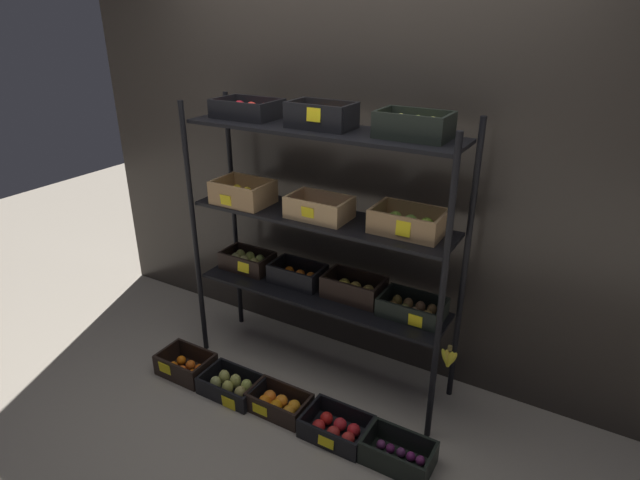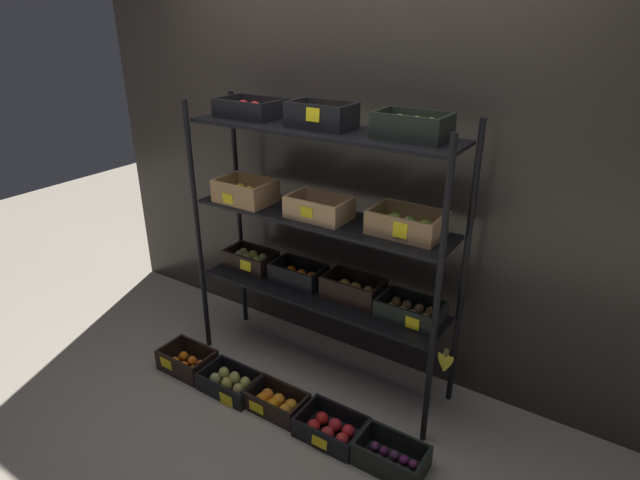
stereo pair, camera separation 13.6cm
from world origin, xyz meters
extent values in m
plane|color=gray|center=(0.00, 0.00, 0.00)|extent=(10.00, 10.00, 0.00)
cube|color=#2D2823|center=(0.00, 0.39, 1.37)|extent=(3.97, 0.12, 2.75)
cylinder|color=black|center=(-0.78, -0.19, 0.82)|extent=(0.03, 0.03, 1.65)
cylinder|color=black|center=(0.78, -0.19, 0.82)|extent=(0.03, 0.03, 1.65)
cylinder|color=black|center=(-0.78, 0.19, 0.82)|extent=(0.03, 0.03, 1.65)
cylinder|color=black|center=(0.78, 0.19, 0.82)|extent=(0.03, 0.03, 1.65)
cube|color=black|center=(0.00, 0.00, 0.55)|extent=(1.54, 0.35, 0.02)
cube|color=black|center=(0.00, 0.00, 1.04)|extent=(1.54, 0.35, 0.02)
cube|color=black|center=(0.00, 0.00, 1.53)|extent=(1.54, 0.35, 0.02)
cube|color=black|center=(-0.57, 0.04, 0.57)|extent=(0.33, 0.20, 0.01)
cube|color=black|center=(-0.57, -0.05, 0.62)|extent=(0.33, 0.02, 0.10)
cube|color=black|center=(-0.57, 0.13, 0.62)|extent=(0.33, 0.02, 0.10)
cube|color=black|center=(-0.72, 0.04, 0.62)|extent=(0.02, 0.17, 0.10)
cube|color=black|center=(-0.41, 0.04, 0.62)|extent=(0.02, 0.17, 0.10)
ellipsoid|color=tan|center=(-0.64, 0.01, 0.62)|extent=(0.07, 0.07, 0.09)
ellipsoid|color=tan|center=(-0.57, 0.01, 0.62)|extent=(0.07, 0.07, 0.09)
ellipsoid|color=tan|center=(-0.49, 0.01, 0.62)|extent=(0.07, 0.07, 0.09)
ellipsoid|color=#BABE57|center=(-0.65, 0.07, 0.62)|extent=(0.07, 0.07, 0.09)
ellipsoid|color=#ADBC4E|center=(-0.57, 0.07, 0.62)|extent=(0.07, 0.07, 0.09)
ellipsoid|color=#ACC057|center=(-0.49, 0.07, 0.62)|extent=(0.07, 0.07, 0.09)
cube|color=yellow|center=(-0.52, -0.06, 0.63)|extent=(0.09, 0.01, 0.07)
cube|color=black|center=(-0.19, 0.04, 0.57)|extent=(0.33, 0.20, 0.01)
cube|color=black|center=(-0.19, -0.05, 0.63)|extent=(0.33, 0.02, 0.11)
cube|color=black|center=(-0.19, 0.14, 0.63)|extent=(0.33, 0.02, 0.11)
cube|color=black|center=(-0.34, 0.04, 0.63)|extent=(0.02, 0.17, 0.11)
cube|color=black|center=(-0.03, 0.04, 0.63)|extent=(0.02, 0.17, 0.11)
sphere|color=orange|center=(-0.26, 0.01, 0.60)|extent=(0.06, 0.06, 0.06)
sphere|color=orange|center=(-0.19, 0.02, 0.60)|extent=(0.06, 0.06, 0.06)
sphere|color=orange|center=(-0.11, 0.01, 0.60)|extent=(0.06, 0.06, 0.06)
sphere|color=orange|center=(-0.27, 0.07, 0.60)|extent=(0.06, 0.06, 0.06)
sphere|color=orange|center=(-0.18, 0.07, 0.60)|extent=(0.06, 0.06, 0.06)
sphere|color=orange|center=(-0.11, 0.08, 0.60)|extent=(0.06, 0.06, 0.06)
cube|color=black|center=(0.20, 0.06, 0.57)|extent=(0.35, 0.21, 0.01)
cube|color=black|center=(0.20, -0.04, 0.63)|extent=(0.35, 0.02, 0.12)
cube|color=black|center=(0.20, 0.15, 0.63)|extent=(0.35, 0.02, 0.12)
cube|color=black|center=(0.03, 0.06, 0.63)|extent=(0.02, 0.18, 0.12)
cube|color=black|center=(0.36, 0.06, 0.63)|extent=(0.02, 0.18, 0.12)
sphere|color=#E3BB50|center=(0.12, 0.03, 0.61)|extent=(0.07, 0.07, 0.07)
sphere|color=#E1BB4A|center=(0.20, 0.03, 0.61)|extent=(0.07, 0.07, 0.07)
sphere|color=#E0C157|center=(0.28, 0.03, 0.61)|extent=(0.07, 0.07, 0.07)
sphere|color=gold|center=(0.12, 0.09, 0.61)|extent=(0.07, 0.07, 0.07)
sphere|color=gold|center=(0.19, 0.08, 0.61)|extent=(0.07, 0.07, 0.07)
sphere|color=gold|center=(0.28, 0.09, 0.61)|extent=(0.07, 0.07, 0.07)
cube|color=black|center=(0.56, 0.04, 0.57)|extent=(0.35, 0.22, 0.01)
cube|color=black|center=(0.56, -0.06, 0.62)|extent=(0.35, 0.02, 0.09)
cube|color=black|center=(0.56, 0.14, 0.62)|extent=(0.35, 0.02, 0.09)
cube|color=black|center=(0.40, 0.04, 0.62)|extent=(0.02, 0.19, 0.09)
cube|color=black|center=(0.73, 0.04, 0.62)|extent=(0.02, 0.19, 0.09)
ellipsoid|color=brown|center=(0.46, 0.00, 0.61)|extent=(0.05, 0.05, 0.07)
ellipsoid|color=brown|center=(0.53, 0.01, 0.61)|extent=(0.05, 0.05, 0.07)
ellipsoid|color=brown|center=(0.59, 0.00, 0.61)|extent=(0.05, 0.05, 0.07)
ellipsoid|color=brown|center=(0.66, 0.01, 0.61)|extent=(0.05, 0.05, 0.07)
ellipsoid|color=brown|center=(0.46, 0.07, 0.61)|extent=(0.05, 0.05, 0.07)
ellipsoid|color=brown|center=(0.53, 0.07, 0.61)|extent=(0.05, 0.05, 0.07)
ellipsoid|color=brown|center=(0.60, 0.07, 0.61)|extent=(0.05, 0.05, 0.07)
ellipsoid|color=brown|center=(0.66, 0.08, 0.61)|extent=(0.05, 0.05, 0.07)
cube|color=yellow|center=(0.62, -0.07, 0.61)|extent=(0.08, 0.01, 0.07)
cube|color=#A87F51|center=(-0.50, -0.04, 1.06)|extent=(0.33, 0.24, 0.01)
cube|color=#A87F51|center=(-0.50, -0.16, 1.13)|extent=(0.33, 0.02, 0.12)
cube|color=#A87F51|center=(-0.50, 0.07, 1.13)|extent=(0.33, 0.02, 0.12)
cube|color=#A87F51|center=(-0.66, -0.04, 1.13)|extent=(0.02, 0.21, 0.12)
cube|color=#A87F51|center=(-0.34, -0.04, 1.13)|extent=(0.02, 0.21, 0.12)
ellipsoid|color=yellow|center=(-0.58, -0.08, 1.10)|extent=(0.06, 0.06, 0.08)
ellipsoid|color=yellow|center=(-0.50, -0.08, 1.10)|extent=(0.06, 0.06, 0.08)
ellipsoid|color=yellow|center=(-0.42, -0.08, 1.10)|extent=(0.06, 0.06, 0.08)
ellipsoid|color=yellow|center=(-0.58, 0.00, 1.10)|extent=(0.06, 0.06, 0.08)
ellipsoid|color=yellow|center=(-0.50, -0.01, 1.10)|extent=(0.06, 0.06, 0.08)
ellipsoid|color=yellow|center=(-0.42, -0.01, 1.10)|extent=(0.06, 0.06, 0.08)
cube|color=yellow|center=(-0.53, -0.17, 1.10)|extent=(0.08, 0.01, 0.06)
cube|color=tan|center=(0.01, -0.02, 1.06)|extent=(0.34, 0.22, 0.01)
cube|color=tan|center=(0.01, -0.12, 1.12)|extent=(0.34, 0.02, 0.11)
cube|color=tan|center=(0.01, 0.08, 1.12)|extent=(0.34, 0.02, 0.11)
cube|color=tan|center=(-0.16, -0.02, 1.12)|extent=(0.02, 0.19, 0.11)
cube|color=tan|center=(0.17, -0.02, 1.12)|extent=(0.02, 0.19, 0.11)
sphere|color=#681850|center=(-0.10, -0.05, 1.09)|extent=(0.05, 0.05, 0.05)
sphere|color=#5C1759|center=(-0.04, -0.06, 1.09)|extent=(0.05, 0.05, 0.05)
sphere|color=#62225B|center=(0.01, -0.06, 1.09)|extent=(0.05, 0.05, 0.05)
sphere|color=#6A2D58|center=(0.06, -0.05, 1.09)|extent=(0.05, 0.05, 0.05)
sphere|color=#632948|center=(0.11, -0.06, 1.09)|extent=(0.05, 0.05, 0.05)
sphere|color=#642747|center=(-0.10, 0.02, 1.09)|extent=(0.05, 0.05, 0.05)
sphere|color=#682E51|center=(-0.04, 0.01, 1.09)|extent=(0.05, 0.05, 0.05)
sphere|color=#5A1752|center=(0.00, 0.01, 1.09)|extent=(0.05, 0.05, 0.05)
sphere|color=#6A2F4D|center=(0.06, 0.02, 1.09)|extent=(0.05, 0.05, 0.05)
sphere|color=#582B48|center=(0.11, 0.02, 1.09)|extent=(0.05, 0.05, 0.05)
cube|color=yellow|center=(0.00, -0.13, 1.11)|extent=(0.08, 0.01, 0.06)
cube|color=#A87F51|center=(0.51, 0.03, 1.06)|extent=(0.37, 0.24, 0.01)
cube|color=#A87F51|center=(0.51, -0.08, 1.12)|extent=(0.37, 0.02, 0.11)
cube|color=#A87F51|center=(0.51, 0.15, 1.12)|extent=(0.37, 0.02, 0.11)
cube|color=#A87F51|center=(0.33, 0.03, 1.12)|extent=(0.02, 0.21, 0.11)
cube|color=#A87F51|center=(0.68, 0.03, 1.12)|extent=(0.02, 0.21, 0.11)
sphere|color=#86B638|center=(0.42, 0.00, 1.10)|extent=(0.07, 0.07, 0.07)
sphere|color=#98C849|center=(0.51, 0.00, 1.10)|extent=(0.07, 0.07, 0.07)
sphere|color=#87BC32|center=(0.60, 0.00, 1.10)|extent=(0.07, 0.07, 0.07)
sphere|color=#8EC23F|center=(0.42, 0.07, 1.10)|extent=(0.07, 0.07, 0.07)
sphere|color=#84B745|center=(0.51, 0.06, 1.10)|extent=(0.07, 0.07, 0.07)
sphere|color=#8DC334|center=(0.59, 0.07, 1.10)|extent=(0.07, 0.07, 0.07)
cube|color=yellow|center=(0.53, -0.09, 1.12)|extent=(0.08, 0.01, 0.08)
cube|color=black|center=(-0.51, 0.05, 1.55)|extent=(0.37, 0.25, 0.01)
cube|color=black|center=(-0.51, -0.07, 1.60)|extent=(0.37, 0.02, 0.09)
cube|color=black|center=(-0.51, 0.16, 1.60)|extent=(0.37, 0.02, 0.09)
cube|color=black|center=(-0.68, 0.05, 1.60)|extent=(0.02, 0.22, 0.09)
cube|color=black|center=(-0.33, 0.05, 1.60)|extent=(0.02, 0.22, 0.09)
sphere|color=red|center=(-0.59, 0.00, 1.59)|extent=(0.07, 0.07, 0.07)
sphere|color=red|center=(-0.51, 0.01, 1.59)|extent=(0.07, 0.07, 0.07)
sphere|color=red|center=(-0.42, 0.01, 1.59)|extent=(0.07, 0.07, 0.07)
sphere|color=red|center=(-0.59, 0.08, 1.59)|extent=(0.07, 0.07, 0.07)
sphere|color=red|center=(-0.50, 0.08, 1.59)|extent=(0.07, 0.07, 0.07)
sphere|color=red|center=(-0.41, 0.09, 1.59)|extent=(0.07, 0.07, 0.07)
cube|color=black|center=(0.00, 0.01, 1.55)|extent=(0.34, 0.20, 0.01)
cube|color=black|center=(0.00, -0.08, 1.61)|extent=(0.34, 0.02, 0.12)
cube|color=black|center=(0.00, 0.11, 1.61)|extent=(0.34, 0.02, 0.12)
cube|color=black|center=(-0.16, 0.01, 1.61)|extent=(0.02, 0.17, 0.12)
cube|color=black|center=(0.17, 0.01, 1.61)|extent=(0.02, 0.17, 0.12)
sphere|color=orange|center=(-0.07, -0.01, 1.59)|extent=(0.07, 0.07, 0.07)
sphere|color=orange|center=(0.00, -0.01, 1.59)|extent=(0.07, 0.07, 0.07)
sphere|color=orange|center=(0.08, -0.01, 1.59)|extent=(0.07, 0.07, 0.07)
sphere|color=orange|center=(-0.07, 0.04, 1.59)|extent=(0.07, 0.07, 0.07)
sphere|color=orange|center=(0.01, 0.04, 1.59)|extent=(0.07, 0.07, 0.07)
sphere|color=orange|center=(0.08, 0.03, 1.59)|extent=(0.07, 0.07, 0.07)
cube|color=yellow|center=(0.01, -0.09, 1.63)|extent=(0.08, 0.01, 0.07)
cube|color=black|center=(0.50, 0.03, 1.55)|extent=(0.35, 0.22, 0.01)
cube|color=black|center=(0.50, -0.07, 1.61)|extent=(0.35, 0.02, 0.11)
cube|color=black|center=(0.50, 0.14, 1.61)|extent=(0.35, 0.02, 0.11)
cube|color=black|center=(0.33, 0.03, 1.61)|extent=(0.02, 0.19, 0.11)
cube|color=black|center=(0.67, 0.03, 1.61)|extent=(0.02, 0.19, 0.11)
ellipsoid|color=#AABF60|center=(0.42, 0.01, 1.60)|extent=(0.07, 0.07, 0.09)
ellipsoid|color=#B0C063|center=(0.50, 0.00, 1.60)|extent=(0.07, 0.07, 0.09)
ellipsoid|color=#B3C152|center=(0.58, 0.00, 1.60)|extent=(0.07, 0.07, 0.09)
ellipsoid|color=#ACAB4B|center=(0.42, 0.07, 1.60)|extent=(0.07, 0.07, 0.09)
ellipsoid|color=#A5C04E|center=(0.50, 0.07, 1.60)|extent=(0.07, 0.07, 0.09)
ellipsoid|color=#B3B24D|center=(0.58, 0.07, 1.60)|extent=(0.07, 0.07, 0.09)
cylinder|color=brown|center=(0.82, -0.08, 0.51)|extent=(0.02, 0.02, 0.02)
ellipsoid|color=yellow|center=(0.81, -0.09, 0.45)|extent=(0.07, 0.03, 0.11)
ellipsoid|color=yellow|center=(0.82, -0.09, 0.45)|extent=(0.05, 0.03, 0.11)
ellipsoid|color=yellow|center=(0.83, -0.09, 0.45)|extent=(0.05, 0.03, 0.11)
ellipsoid|color=yellow|center=(0.84, -0.08, 0.45)|extent=(0.07, 0.03, 0.11)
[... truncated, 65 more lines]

